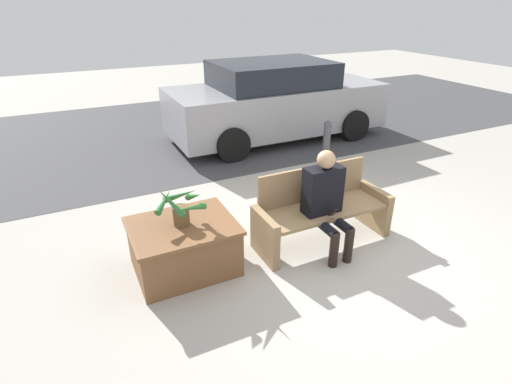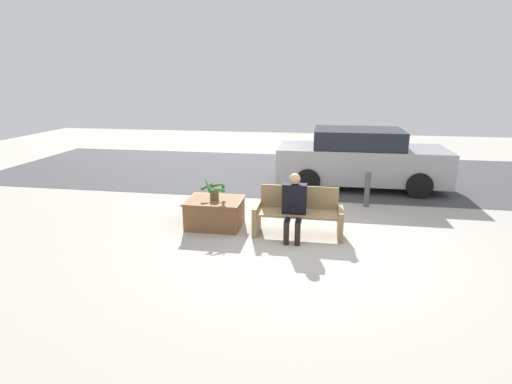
{
  "view_description": "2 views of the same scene",
  "coord_description": "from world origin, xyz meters",
  "px_view_note": "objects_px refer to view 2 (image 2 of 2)",
  "views": [
    {
      "loc": [
        -2.67,
        -3.16,
        2.73
      ],
      "look_at": [
        -0.88,
        0.52,
        0.72
      ],
      "focal_mm": 28.0,
      "sensor_mm": 36.0,
      "label": 1
    },
    {
      "loc": [
        0.28,
        -6.89,
        2.89
      ],
      "look_at": [
        -0.95,
        0.48,
        0.75
      ],
      "focal_mm": 28.0,
      "sensor_mm": 36.0,
      "label": 2
    }
  ],
  "objects_px": {
    "planter_box": "(215,212)",
    "potted_plant": "(214,189)",
    "parked_car": "(360,159)",
    "bollard_post": "(367,188)",
    "bench": "(298,213)",
    "person_seated": "(294,203)"
  },
  "relations": [
    {
      "from": "planter_box",
      "to": "potted_plant",
      "type": "height_order",
      "value": "potted_plant"
    },
    {
      "from": "parked_car",
      "to": "bollard_post",
      "type": "height_order",
      "value": "parked_car"
    },
    {
      "from": "potted_plant",
      "to": "planter_box",
      "type": "bearing_deg",
      "value": -121.32
    },
    {
      "from": "bench",
      "to": "parked_car",
      "type": "height_order",
      "value": "parked_car"
    },
    {
      "from": "bench",
      "to": "bollard_post",
      "type": "xyz_separation_m",
      "value": [
        1.47,
        1.97,
        0.02
      ]
    },
    {
      "from": "person_seated",
      "to": "planter_box",
      "type": "bearing_deg",
      "value": 168.51
    },
    {
      "from": "person_seated",
      "to": "potted_plant",
      "type": "distance_m",
      "value": 1.63
    },
    {
      "from": "bench",
      "to": "bollard_post",
      "type": "distance_m",
      "value": 2.46
    },
    {
      "from": "bench",
      "to": "planter_box",
      "type": "relative_size",
      "value": 1.51
    },
    {
      "from": "parked_car",
      "to": "planter_box",
      "type": "bearing_deg",
      "value": -130.33
    },
    {
      "from": "planter_box",
      "to": "parked_car",
      "type": "height_order",
      "value": "parked_car"
    },
    {
      "from": "potted_plant",
      "to": "bollard_post",
      "type": "distance_m",
      "value": 3.64
    },
    {
      "from": "bollard_post",
      "to": "potted_plant",
      "type": "bearing_deg",
      "value": -149.8
    },
    {
      "from": "potted_plant",
      "to": "parked_car",
      "type": "distance_m",
      "value": 4.77
    },
    {
      "from": "planter_box",
      "to": "parked_car",
      "type": "bearing_deg",
      "value": 49.67
    },
    {
      "from": "potted_plant",
      "to": "parked_car",
      "type": "bearing_deg",
      "value": 49.66
    },
    {
      "from": "person_seated",
      "to": "bollard_post",
      "type": "bearing_deg",
      "value": 54.51
    },
    {
      "from": "planter_box",
      "to": "parked_car",
      "type": "xyz_separation_m",
      "value": [
        3.09,
        3.64,
        0.48
      ]
    },
    {
      "from": "bench",
      "to": "planter_box",
      "type": "height_order",
      "value": "bench"
    },
    {
      "from": "person_seated",
      "to": "parked_car",
      "type": "height_order",
      "value": "parked_car"
    },
    {
      "from": "person_seated",
      "to": "planter_box",
      "type": "height_order",
      "value": "person_seated"
    },
    {
      "from": "bench",
      "to": "bollard_post",
      "type": "height_order",
      "value": "bench"
    }
  ]
}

